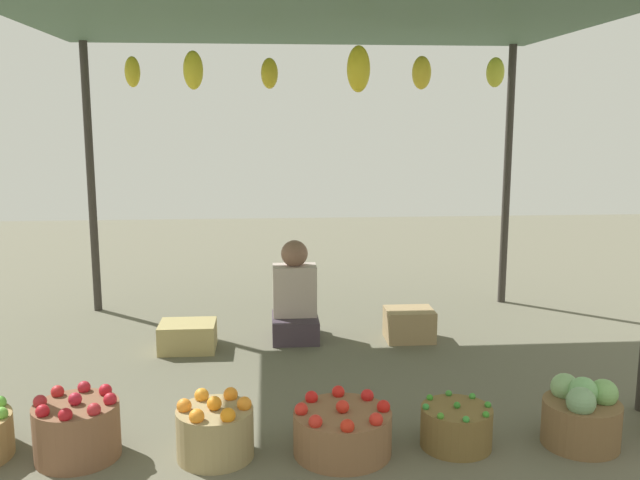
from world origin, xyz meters
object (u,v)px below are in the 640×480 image
(basket_oranges, at_px, (215,431))
(wooden_crate_stacked_rear, at_px, (409,325))
(wooden_crate_near_vendor, at_px, (188,336))
(basket_red_apples, at_px, (77,429))
(basket_green_chilies, at_px, (456,427))
(vendor_person, at_px, (295,301))
(basket_red_tomatoes, at_px, (342,431))
(basket_cabbages, at_px, (581,416))

(basket_oranges, xyz_separation_m, wooden_crate_stacked_rear, (1.38, 1.80, -0.02))
(wooden_crate_near_vendor, relative_size, wooden_crate_stacked_rear, 1.12)
(basket_red_apples, xyz_separation_m, basket_green_chilies, (1.96, -0.03, -0.04))
(vendor_person, distance_m, basket_red_tomatoes, 1.95)
(basket_green_chilies, distance_m, basket_cabbages, 0.67)
(vendor_person, relative_size, basket_cabbages, 1.93)
(basket_red_tomatoes, relative_size, basket_green_chilies, 1.36)
(basket_oranges, xyz_separation_m, basket_green_chilies, (1.26, 0.02, -0.03))
(basket_oranges, bearing_deg, basket_red_apples, 175.81)
(basket_cabbages, relative_size, wooden_crate_near_vendor, 0.98)
(basket_cabbages, distance_m, wooden_crate_stacked_rear, 1.89)
(basket_oranges, bearing_deg, wooden_crate_stacked_rear, 52.49)
(wooden_crate_stacked_rear, bearing_deg, basket_red_tomatoes, -111.91)
(wooden_crate_near_vendor, bearing_deg, basket_green_chilies, -46.48)
(basket_oranges, distance_m, basket_cabbages, 1.93)
(basket_oranges, bearing_deg, basket_green_chilies, 0.81)
(basket_oranges, relative_size, basket_cabbages, 0.97)
(wooden_crate_near_vendor, height_order, wooden_crate_stacked_rear, wooden_crate_stacked_rear)
(basket_red_apples, relative_size, basket_oranges, 1.09)
(vendor_person, bearing_deg, basket_red_tomatoes, -85.14)
(basket_cabbages, height_order, wooden_crate_near_vendor, basket_cabbages)
(basket_red_apples, bearing_deg, basket_green_chilies, -0.98)
(basket_red_tomatoes, relative_size, basket_cabbages, 1.26)
(basket_cabbages, bearing_deg, wooden_crate_stacked_rear, 106.75)
(vendor_person, height_order, basket_red_apples, vendor_person)
(basket_red_apples, bearing_deg, basket_oranges, -4.19)
(wooden_crate_stacked_rear, bearing_deg, basket_oranges, -127.51)
(basket_red_apples, bearing_deg, basket_cabbages, -1.47)
(basket_red_apples, height_order, wooden_crate_stacked_rear, basket_red_apples)
(vendor_person, xyz_separation_m, basket_green_chilies, (0.77, -1.91, -0.19))
(vendor_person, distance_m, basket_cabbages, 2.42)
(vendor_person, xyz_separation_m, basket_oranges, (-0.49, -1.93, -0.16))
(wooden_crate_stacked_rear, bearing_deg, basket_cabbages, -73.25)
(vendor_person, relative_size, basket_red_tomatoes, 1.53)
(vendor_person, xyz_separation_m, wooden_crate_stacked_rear, (0.89, -0.13, -0.18))
(basket_oranges, bearing_deg, basket_red_tomatoes, -0.73)
(basket_green_chilies, distance_m, wooden_crate_near_vendor, 2.30)
(basket_red_tomatoes, distance_m, basket_cabbages, 1.27)
(basket_cabbages, xyz_separation_m, wooden_crate_stacked_rear, (-0.55, 1.81, -0.04))
(wooden_crate_near_vendor, xyz_separation_m, wooden_crate_stacked_rear, (1.71, 0.11, 0.02))
(wooden_crate_near_vendor, bearing_deg, basket_red_tomatoes, -60.02)
(wooden_crate_near_vendor, distance_m, wooden_crate_stacked_rear, 1.71)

